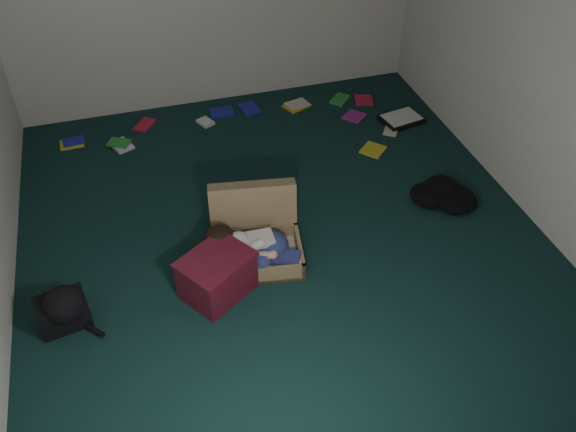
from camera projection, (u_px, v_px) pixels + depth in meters
floor at (283, 238)px, 4.78m from camera, size 4.50×4.50×0.00m
wall_front at (447, 375)px, 2.30m from camera, size 4.50×0.00×4.50m
wall_right at (549, 51)px, 4.36m from camera, size 0.00×4.50×4.50m
suitcase at (256, 235)px, 4.59m from camera, size 0.76×0.74×0.49m
person at (251, 247)px, 4.43m from camera, size 0.69×0.43×0.30m
maroon_bin at (217, 275)px, 4.25m from camera, size 0.61×0.58×0.33m
backpack at (63, 311)px, 4.06m from camera, size 0.46×0.39×0.24m
clothing_pile at (446, 196)px, 5.06m from camera, size 0.44×0.36×0.14m
paper_tray at (401, 119)px, 6.05m from camera, size 0.44×0.36×0.05m
book_scatter at (263, 121)px, 6.05m from camera, size 3.19×1.29×0.02m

